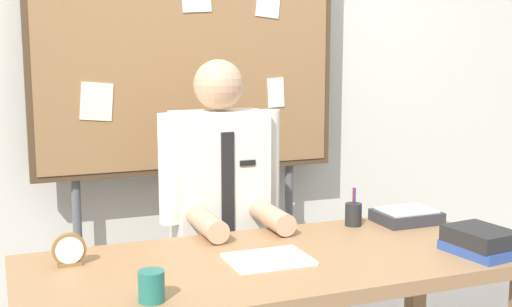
# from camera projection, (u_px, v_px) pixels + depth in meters

# --- Properties ---
(back_wall) EXTENTS (6.40, 0.08, 2.70)m
(back_wall) POSITION_uv_depth(u_px,v_px,m) (178.00, 75.00, 3.46)
(back_wall) COLOR silver
(back_wall) RESTS_ON ground_plane
(desk) EXTENTS (1.79, 0.77, 0.75)m
(desk) POSITION_uv_depth(u_px,v_px,m) (275.00, 281.00, 2.39)
(desk) COLOR #9E754C
(desk) RESTS_ON ground_plane
(person) EXTENTS (0.55, 0.56, 1.44)m
(person) POSITION_uv_depth(u_px,v_px,m) (221.00, 234.00, 2.95)
(person) COLOR #2D2D33
(person) RESTS_ON ground_plane
(bulletin_board) EXTENTS (1.54, 0.09, 2.10)m
(bulletin_board) POSITION_uv_depth(u_px,v_px,m) (189.00, 53.00, 3.26)
(bulletin_board) COLOR #4C3823
(bulletin_board) RESTS_ON ground_plane
(book_stack) EXTENTS (0.21, 0.27, 0.09)m
(book_stack) POSITION_uv_depth(u_px,v_px,m) (480.00, 241.00, 2.42)
(book_stack) COLOR #2D4C99
(book_stack) RESTS_ON desk
(open_notebook) EXTENTS (0.29, 0.22, 0.01)m
(open_notebook) POSITION_uv_depth(u_px,v_px,m) (268.00, 259.00, 2.34)
(open_notebook) COLOR white
(open_notebook) RESTS_ON desk
(desk_clock) EXTENTS (0.12, 0.04, 0.12)m
(desk_clock) POSITION_uv_depth(u_px,v_px,m) (69.00, 251.00, 2.28)
(desk_clock) COLOR olive
(desk_clock) RESTS_ON desk
(coffee_mug) EXTENTS (0.08, 0.08, 0.09)m
(coffee_mug) POSITION_uv_depth(u_px,v_px,m) (151.00, 286.00, 1.96)
(coffee_mug) COLOR #267266
(coffee_mug) RESTS_ON desk
(pen_holder) EXTENTS (0.07, 0.07, 0.16)m
(pen_holder) POSITION_uv_depth(u_px,v_px,m) (353.00, 214.00, 2.80)
(pen_holder) COLOR #262626
(pen_holder) RESTS_ON desk
(paper_tray) EXTENTS (0.26, 0.20, 0.06)m
(paper_tray) POSITION_uv_depth(u_px,v_px,m) (406.00, 216.00, 2.86)
(paper_tray) COLOR #333338
(paper_tray) RESTS_ON desk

